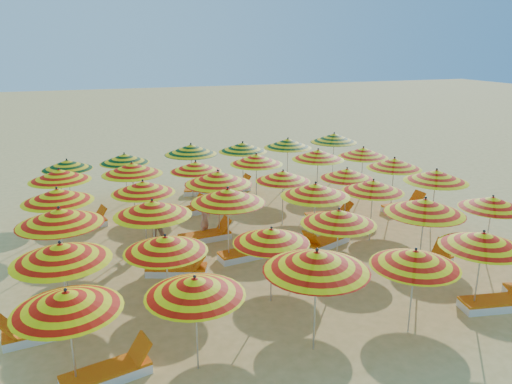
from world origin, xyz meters
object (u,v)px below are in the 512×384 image
umbrella_28 (318,155)px  lounger_10 (404,207)px  umbrella_27 (256,159)px  lounger_0 (109,373)px  umbrella_25 (132,169)px  lounger_5 (178,269)px  umbrella_23 (394,163)px  lounger_13 (327,196)px  umbrella_4 (483,240)px  umbrella_32 (191,149)px  umbrella_33 (243,147)px  umbrella_7 (166,244)px  umbrella_3 (415,258)px  umbrella_17 (436,176)px  umbrella_13 (152,208)px  umbrella_20 (218,178)px  umbrella_6 (61,252)px  umbrella_29 (363,152)px  umbrella_31 (124,158)px  umbrella_34 (288,143)px  lounger_12 (185,211)px  lounger_1 (496,303)px  beachgoer_a (205,219)px  lounger_7 (325,242)px  lounger_3 (42,332)px  umbrella_30 (67,165)px  umbrella_18 (57,195)px  umbrella_16 (373,186)px  lounger_4 (430,263)px  beachgoer_b (156,222)px  lounger_8 (206,236)px  lounger_6 (247,253)px  lounger_11 (83,224)px  umbrella_12 (59,216)px  lounger_15 (232,188)px  umbrella_10 (425,206)px  umbrella_2 (317,261)px  lounger_9 (330,216)px  umbrella_21 (283,176)px  umbrella_11 (492,203)px  umbrella_9 (339,217)px  umbrella_15 (315,190)px  lounger_14 (205,191)px

umbrella_28 → lounger_10: (2.74, -2.18, -1.84)m
umbrella_27 → lounger_0: (-6.29, -9.23, -1.80)m
umbrella_25 → lounger_5: (0.67, -4.81, -1.87)m
umbrella_23 → lounger_13: bearing=126.8°
lounger_5 → umbrella_4: bearing=-13.5°
umbrella_32 → umbrella_33: umbrella_32 is taller
umbrella_7 → lounger_13: size_ratio=1.27×
umbrella_3 → umbrella_17: umbrella_17 is taller
umbrella_13 → umbrella_20: umbrella_20 is taller
umbrella_6 → umbrella_33: (7.20, 9.56, -0.02)m
umbrella_29 → umbrella_31: bearing=165.2°
umbrella_3 → umbrella_34: size_ratio=1.09×
umbrella_13 → lounger_12: size_ratio=1.43×
umbrella_3 → umbrella_32: bearing=101.5°
lounger_1 → beachgoer_a: size_ratio=1.43×
umbrella_4 → lounger_7: (-1.63, 4.85, -1.72)m
umbrella_31 → lounger_3: 10.02m
umbrella_30 → umbrella_33: (7.21, 0.12, 0.18)m
umbrella_13 → umbrella_18: (-2.51, 2.26, -0.04)m
umbrella_16 → lounger_4: 3.05m
umbrella_16 → umbrella_29: size_ratio=1.11×
beachgoer_b → umbrella_13: bearing=87.0°
umbrella_30 → beachgoer_b: size_ratio=1.67×
lounger_8 → lounger_6: bearing=-70.8°
umbrella_29 → lounger_11: (-11.28, -0.04, -1.80)m
umbrella_12 → umbrella_32: 8.65m
umbrella_12 → umbrella_28: bearing=26.2°
umbrella_18 → beachgoer_b: (2.87, 0.18, -1.25)m
umbrella_4 → lounger_15: umbrella_4 is taller
umbrella_10 → lounger_13: umbrella_10 is taller
lounger_12 → umbrella_16: bearing=-56.7°
umbrella_23 → umbrella_27: size_ratio=0.86×
umbrella_2 → lounger_0: 4.67m
umbrella_3 → umbrella_17: 6.85m
lounger_9 → beachgoer_b: bearing=-171.9°
umbrella_3 → umbrella_21: bearing=90.5°
umbrella_11 → lounger_9: umbrella_11 is taller
umbrella_9 → lounger_8: size_ratio=1.42×
umbrella_21 → beachgoer_a: umbrella_21 is taller
umbrella_25 → umbrella_29: umbrella_25 is taller
umbrella_15 → umbrella_20: bearing=139.8°
umbrella_2 → lounger_14: (0.51, 11.89, -1.92)m
beachgoer_a → umbrella_23: bearing=-46.5°
umbrella_31 → lounger_11: umbrella_31 is taller
lounger_1 → lounger_10: 7.56m
lounger_9 → lounger_15: size_ratio=1.00×
umbrella_7 → lounger_10: (10.08, 4.79, -1.70)m
lounger_0 → lounger_4: size_ratio=1.00×
umbrella_2 → lounger_15: umbrella_2 is taller
umbrella_34 → lounger_6: bearing=-121.3°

